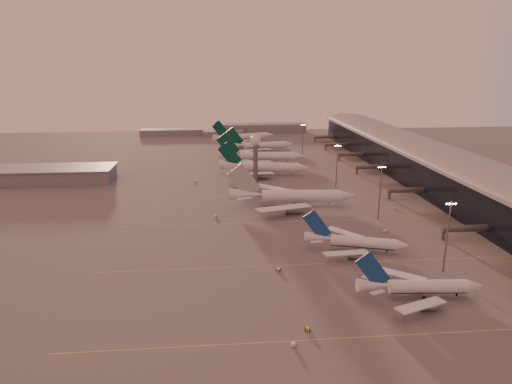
{
  "coord_description": "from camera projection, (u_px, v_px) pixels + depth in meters",
  "views": [
    {
      "loc": [
        -18.07,
        -134.95,
        67.9
      ],
      "look_at": [
        0.59,
        68.49,
        10.37
      ],
      "focal_mm": 32.0,
      "sensor_mm": 36.0,
      "label": 1
    }
  ],
  "objects": [
    {
      "name": "narrowbody_near",
      "position": [
        419.0,
        289.0,
        136.42
      ],
      "size": [
        38.8,
        30.89,
        15.16
      ],
      "color": "silver",
      "rests_on": "ground"
    },
    {
      "name": "gsv_truck_d",
      "position": [
        195.0,
        180.0,
        272.33
      ],
      "size": [
        3.36,
        5.32,
        2.02
      ],
      "color": "silver",
      "rests_on": "ground"
    },
    {
      "name": "gsv_tug_mid",
      "position": [
        279.0,
        270.0,
        155.01
      ],
      "size": [
        3.68,
        3.43,
        0.91
      ],
      "color": "silver",
      "rests_on": "ground"
    },
    {
      "name": "gsv_catering_a",
      "position": [
        439.0,
        279.0,
        145.23
      ],
      "size": [
        4.79,
        3.55,
        3.59
      ],
      "color": "#55585A",
      "rests_on": "ground"
    },
    {
      "name": "greentail_d",
      "position": [
        244.0,
        138.0,
        406.62
      ],
      "size": [
        56.78,
        45.15,
        21.32
      ],
      "color": "silver",
      "rests_on": "ground"
    },
    {
      "name": "hangar",
      "position": [
        44.0,
        174.0,
        271.82
      ],
      "size": [
        82.0,
        27.0,
        8.5
      ],
      "color": "slate",
      "rests_on": "ground"
    },
    {
      "name": "ground",
      "position": [
        273.0,
        279.0,
        149.35
      ],
      "size": [
        700.0,
        700.0,
        0.0
      ],
      "primitive_type": "plane",
      "color": "#585555",
      "rests_on": "ground"
    },
    {
      "name": "greentail_c",
      "position": [
        260.0,
        147.0,
        366.24
      ],
      "size": [
        55.32,
        44.52,
        20.09
      ],
      "color": "silver",
      "rests_on": "ground"
    },
    {
      "name": "gsv_tug_far",
      "position": [
        276.0,
        189.0,
        254.8
      ],
      "size": [
        4.39,
        4.07,
        1.08
      ],
      "color": "silver",
      "rests_on": "ground"
    },
    {
      "name": "mast_c",
      "position": [
        337.0,
        164.0,
        255.46
      ],
      "size": [
        3.6,
        0.56,
        25.0
      ],
      "color": "#595B61",
      "rests_on": "ground"
    },
    {
      "name": "mast_a",
      "position": [
        448.0,
        234.0,
        150.73
      ],
      "size": [
        3.6,
        0.56,
        25.0
      ],
      "color": "#595B61",
      "rests_on": "ground"
    },
    {
      "name": "gsv_catering_b",
      "position": [
        395.0,
        206.0,
        220.4
      ],
      "size": [
        4.74,
        3.33,
        3.56
      ],
      "color": "silver",
      "rests_on": "ground"
    },
    {
      "name": "gsv_truck_b",
      "position": [
        387.0,
        229.0,
        190.39
      ],
      "size": [
        5.89,
        2.43,
        2.34
      ],
      "color": "silver",
      "rests_on": "ground"
    },
    {
      "name": "gsv_tug_hangar",
      "position": [
        294.0,
        168.0,
        306.51
      ],
      "size": [
        4.33,
        3.08,
        1.13
      ],
      "color": "yellow",
      "rests_on": "ground"
    },
    {
      "name": "gsv_truck_c",
      "position": [
        216.0,
        214.0,
        209.48
      ],
      "size": [
        5.82,
        5.11,
        2.32
      ],
      "color": "silver",
      "rests_on": "ground"
    },
    {
      "name": "taxiway_markings",
      "position": [
        323.0,
        220.0,
        205.66
      ],
      "size": [
        180.0,
        185.25,
        0.02
      ],
      "color": "gold",
      "rests_on": "ground"
    },
    {
      "name": "gsv_truck_a",
      "position": [
        295.0,
        342.0,
        113.49
      ],
      "size": [
        5.72,
        3.56,
        2.17
      ],
      "color": "silver",
      "rests_on": "ground"
    },
    {
      "name": "narrowbody_mid",
      "position": [
        355.0,
        243.0,
        170.58
      ],
      "size": [
        37.99,
        29.85,
        15.31
      ],
      "color": "silver",
      "rests_on": "ground"
    },
    {
      "name": "mast_b",
      "position": [
        380.0,
        190.0,
        203.18
      ],
      "size": [
        3.6,
        0.56,
        25.0
      ],
      "color": "#595B61",
      "rests_on": "ground"
    },
    {
      "name": "greentail_a",
      "position": [
        264.0,
        169.0,
        288.67
      ],
      "size": [
        57.19,
        45.77,
        20.96
      ],
      "color": "silver",
      "rests_on": "ground"
    },
    {
      "name": "gsv_tug_near",
      "position": [
        308.0,
        329.0,
        120.11
      ],
      "size": [
        2.52,
        3.54,
        0.92
      ],
      "color": "yellow",
      "rests_on": "ground"
    },
    {
      "name": "distant_horizon",
      "position": [
        235.0,
        130.0,
        460.18
      ],
      "size": [
        165.0,
        37.5,
        9.0
      ],
      "color": "slate",
      "rests_on": "ground"
    },
    {
      "name": "widebody_white",
      "position": [
        292.0,
        199.0,
        224.48
      ],
      "size": [
        62.28,
        49.72,
        21.91
      ],
      "color": "silver",
      "rests_on": "ground"
    },
    {
      "name": "greentail_b",
      "position": [
        261.0,
        158.0,
        320.75
      ],
      "size": [
        61.22,
        49.23,
        22.25
      ],
      "color": "silver",
      "rests_on": "ground"
    },
    {
      "name": "mast_d",
      "position": [
        303.0,
        139.0,
        341.55
      ],
      "size": [
        3.6,
        0.56,
        25.0
      ],
      "color": "#595B61",
      "rests_on": "ground"
    },
    {
      "name": "radar_tower",
      "position": [
        255.0,
        149.0,
        259.13
      ],
      "size": [
        6.4,
        6.4,
        31.1
      ],
      "color": "#595B61",
      "rests_on": "ground"
    },
    {
      "name": "terminal",
      "position": [
        435.0,
        168.0,
        261.51
      ],
      "size": [
        57.0,
        362.0,
        23.04
      ],
      "color": "black",
      "rests_on": "ground"
    }
  ]
}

